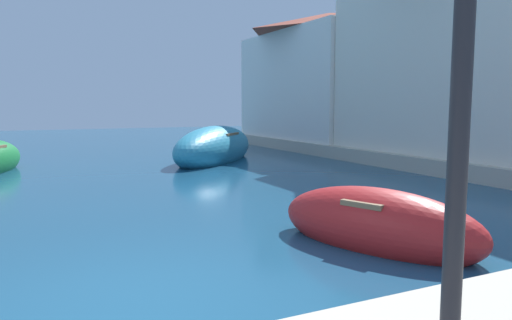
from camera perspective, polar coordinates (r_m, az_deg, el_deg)
ground at (r=5.67m, az=-13.55°, el=-15.93°), size 80.00×80.00×0.00m
quay_promenade at (r=7.44m, az=22.12°, el=-8.76°), size 44.00×32.00×0.50m
moored_boat_1 at (r=18.77m, az=-4.86°, el=1.40°), size 5.68×6.03×1.73m
moored_boat_5 at (r=7.71m, az=14.02°, el=-7.39°), size 2.39×3.59×1.14m
waterfront_building_main at (r=18.44m, az=24.71°, el=12.01°), size 5.56×9.81×7.10m
waterfront_building_annex at (r=25.14m, az=8.41°, el=9.89°), size 5.98×9.24×6.20m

